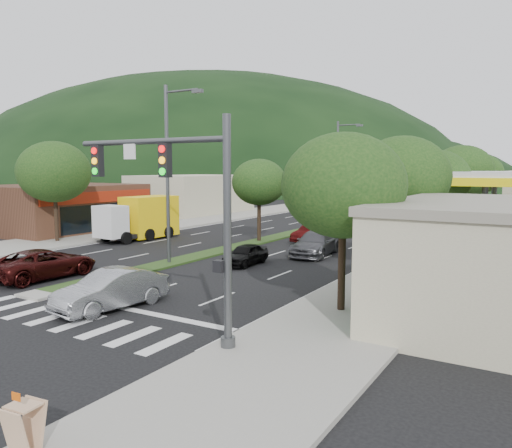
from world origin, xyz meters
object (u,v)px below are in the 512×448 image
Objects in this scene: tree_r_c at (436,179)px; car_queue_b at (316,243)px; tree_med_far at (373,172)px; streetlight_mid at (339,167)px; traffic_signal at (184,195)px; tree_r_a at (343,186)px; box_truck at (142,219)px; a_frame_sign at (24,424)px; suv_maroon at (44,263)px; tree_med_near at (259,182)px; car_queue_d at (403,229)px; motorhome at (436,206)px; tree_r_e at (479,174)px; tree_l_a at (54,172)px; tree_r_b at (402,177)px; car_queue_c at (312,233)px; sedan_silver at (111,290)px; tree_r_d at (462,172)px; streetlight_near at (170,166)px; car_queue_a at (245,254)px.

car_queue_b is (-6.12, -4.88, -4.00)m from tree_r_c.
streetlight_mid is at bearing -88.93° from tree_med_far.
tree_r_a is (2.97, 5.54, 0.17)m from traffic_signal.
streetlight_mid is at bearing 101.36° from car_queue_b.
box_truck is 29.69m from a_frame_sign.
tree_r_a reaches higher than suv_maroon.
suv_maroon is at bearing -93.99° from tree_med_far.
tree_med_near reaches higher than car_queue_d.
tree_med_far is at bearing 144.69° from motorhome.
suv_maroon is 13.88m from box_truck.
tree_r_e is 0.99× the size of box_truck.
tree_l_a is (-24.50, -30.00, 0.29)m from tree_r_e.
tree_r_b is 12.67m from car_queue_c.
tree_r_c is 1.40× the size of sedan_silver.
tree_r_d is 5.58× the size of a_frame_sign.
tree_r_d is at bearing 90.00° from tree_r_c.
car_queue_c is 18.66m from motorhome.
streetlight_near is at bearing -161.27° from tree_r_b.
car_queue_b is at bearing -56.68° from car_queue_c.
tree_l_a is (-24.50, -2.00, 0.15)m from tree_r_b.
motorhome is at bearing 86.01° from car_queue_d.
car_queue_d is at bearing 49.53° from car_queue_c.
car_queue_c is at bearing 32.62° from tree_l_a.
tree_med_near is 4.69× the size of a_frame_sign.
sedan_silver reaches higher than a_frame_sign.
car_queue_b is at bearing -96.54° from motorhome.
suv_maroon is (-14.93, -2.00, -4.08)m from tree_r_a.
suv_maroon is at bearing -111.45° from tree_r_e.
car_queue_b is at bearing 100.70° from traffic_signal.
tree_r_e is at bearing -109.97° from suv_maroon.
tree_r_b is 1.02× the size of box_truck.
tree_r_c is 16.85m from streetlight_near.
tree_l_a is 1.41× the size of car_queue_b.
motorhome is at bearing 90.79° from traffic_signal.
a_frame_sign reaches higher than car_queue_c.
streetlight_mid reaches higher than sedan_silver.
motorhome is (2.60, 22.89, 1.02)m from car_queue_b.
tree_r_c is 5.05× the size of a_frame_sign.
motorhome is (-3.52, 18.01, -2.98)m from tree_r_c.
tree_r_e reaches higher than tree_med_near.
tree_r_c reaches higher than car_queue_a.
a_frame_sign is (-1.50, -12.09, -4.10)m from tree_r_a.
streetlight_near is 1.16× the size of motorhome.
sedan_silver is 20.25m from car_queue_c.
tree_med_far is 36.01m from streetlight_near.
tree_r_a is 8.00m from tree_r_b.
streetlight_mid is (-11.79, 3.00, 0.40)m from tree_r_d.
streetlight_mid reaches higher than car_queue_a.
sedan_silver is 10.24m from car_queue_a.
traffic_signal is 17.39m from car_queue_b.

